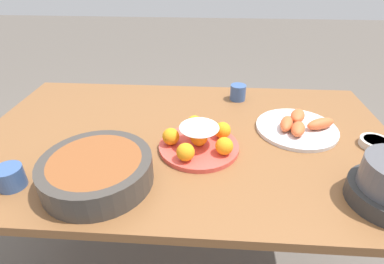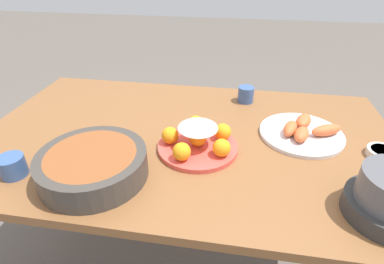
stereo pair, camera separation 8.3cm
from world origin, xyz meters
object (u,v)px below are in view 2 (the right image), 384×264
serving_bowl (93,164)px  seafood_platter (303,132)px  cake_plate (198,140)px  sauce_bowl (383,153)px  cup_far (12,166)px  cup_near (246,94)px  dining_table (187,155)px

serving_bowl → seafood_platter: (-0.64, -0.33, -0.03)m
cake_plate → serving_bowl: cake_plate is taller
sauce_bowl → cup_far: size_ratio=1.29×
cake_plate → cup_far: (0.52, 0.22, -0.00)m
cake_plate → seafood_platter: cake_plate is taller
sauce_bowl → cup_near: (0.44, -0.34, 0.02)m
cake_plate → cup_near: size_ratio=3.93×
sauce_bowl → cup_far: 1.15m
dining_table → serving_bowl: bearing=49.4°
cake_plate → seafood_platter: bearing=-158.5°
sauce_bowl → cup_near: bearing=-37.3°
serving_bowl → cup_far: 0.24m
dining_table → cup_near: 0.40m
dining_table → serving_bowl: 0.38m
serving_bowl → cup_near: serving_bowl is taller
serving_bowl → cup_near: size_ratio=4.63×
dining_table → cup_near: bearing=-123.1°
serving_bowl → sauce_bowl: bearing=-164.5°
serving_bowl → sauce_bowl: 0.91m
dining_table → sauce_bowl: size_ratio=15.17×
dining_table → seafood_platter: seafood_platter is taller
sauce_bowl → cup_near: size_ratio=1.45×
cup_far → sauce_bowl: bearing=-166.1°
dining_table → seafood_platter: 0.43m
serving_bowl → cup_near: bearing=-126.8°
cake_plate → serving_bowl: 0.34m
dining_table → cake_plate: cake_plate is taller
cup_far → cup_near: bearing=-137.5°
dining_table → sauce_bowl: (-0.65, 0.02, 0.10)m
seafood_platter → cup_near: (0.21, -0.25, 0.02)m
dining_table → cup_far: bearing=32.8°
cup_near → cake_plate: bearing=68.8°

